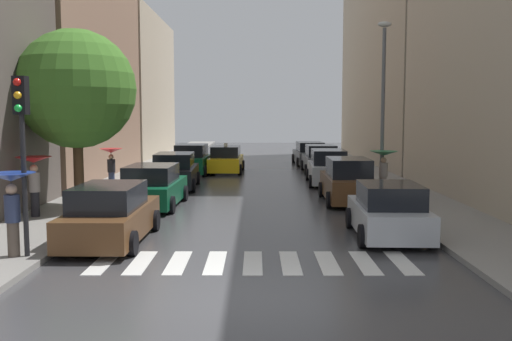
{
  "coord_description": "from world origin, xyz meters",
  "views": [
    {
      "loc": [
        0.08,
        -10.57,
        3.57
      ],
      "look_at": [
        0.09,
        18.46,
        0.67
      ],
      "focal_mm": 39.92,
      "sensor_mm": 36.0,
      "label": 1
    }
  ],
  "objects_px": {
    "parked_car_left_fourth": "(192,160)",
    "parked_car_left_third": "(175,172)",
    "pedestrian_near_tree": "(383,161)",
    "parked_car_right_nearest": "(388,212)",
    "parked_car_left_nearest": "(110,215)",
    "street_tree_left": "(76,89)",
    "parked_car_right_second": "(347,182)",
    "parked_car_left_second": "(152,187)",
    "parked_car_right_fourth": "(320,160)",
    "lamp_post_right": "(383,96)",
    "taxi_midroad": "(226,160)",
    "pedestrian_far_side": "(11,194)",
    "pedestrian_by_kerb": "(34,171)",
    "parked_car_right_third": "(328,168)",
    "parked_car_right_fifth": "(309,154)",
    "pedestrian_foreground": "(111,159)",
    "traffic_light_left_corner": "(21,126)"
  },
  "relations": [
    {
      "from": "pedestrian_near_tree",
      "to": "lamp_post_right",
      "type": "distance_m",
      "value": 2.86
    },
    {
      "from": "taxi_midroad",
      "to": "lamp_post_right",
      "type": "relative_size",
      "value": 0.62
    },
    {
      "from": "parked_car_left_fourth",
      "to": "parked_car_right_nearest",
      "type": "bearing_deg",
      "value": -153.64
    },
    {
      "from": "parked_car_left_fourth",
      "to": "pedestrian_near_tree",
      "type": "xyz_separation_m",
      "value": [
        9.19,
        -9.53,
        0.75
      ]
    },
    {
      "from": "pedestrian_by_kerb",
      "to": "parked_car_left_nearest",
      "type": "bearing_deg",
      "value": -96.99
    },
    {
      "from": "parked_car_right_nearest",
      "to": "pedestrian_near_tree",
      "type": "relative_size",
      "value": 2.2
    },
    {
      "from": "parked_car_left_third",
      "to": "pedestrian_by_kerb",
      "type": "relative_size",
      "value": 2.32
    },
    {
      "from": "parked_car_left_nearest",
      "to": "pedestrian_near_tree",
      "type": "distance_m",
      "value": 12.68
    },
    {
      "from": "parked_car_right_fifth",
      "to": "parked_car_right_fourth",
      "type": "bearing_deg",
      "value": 179.86
    },
    {
      "from": "pedestrian_near_tree",
      "to": "lamp_post_right",
      "type": "xyz_separation_m",
      "value": [
        0.07,
        0.67,
        2.77
      ]
    },
    {
      "from": "parked_car_left_second",
      "to": "parked_car_right_fourth",
      "type": "height_order",
      "value": "parked_car_right_fourth"
    },
    {
      "from": "parked_car_left_third",
      "to": "pedestrian_foreground",
      "type": "distance_m",
      "value": 3.07
    },
    {
      "from": "parked_car_left_second",
      "to": "parked_car_left_third",
      "type": "xyz_separation_m",
      "value": [
        0.08,
        5.52,
        0.03
      ]
    },
    {
      "from": "pedestrian_foreground",
      "to": "lamp_post_right",
      "type": "distance_m",
      "value": 12.53
    },
    {
      "from": "parked_car_left_fourth",
      "to": "parked_car_left_third",
      "type": "bearing_deg",
      "value": -178.24
    },
    {
      "from": "parked_car_left_nearest",
      "to": "parked_car_right_nearest",
      "type": "bearing_deg",
      "value": -84.95
    },
    {
      "from": "parked_car_left_fourth",
      "to": "pedestrian_by_kerb",
      "type": "distance_m",
      "value": 15.2
    },
    {
      "from": "parked_car_left_fourth",
      "to": "parked_car_right_second",
      "type": "height_order",
      "value": "parked_car_right_second"
    },
    {
      "from": "parked_car_left_second",
      "to": "street_tree_left",
      "type": "distance_m",
      "value": 4.56
    },
    {
      "from": "parked_car_left_nearest",
      "to": "street_tree_left",
      "type": "distance_m",
      "value": 6.69
    },
    {
      "from": "parked_car_left_third",
      "to": "parked_car_right_fifth",
      "type": "height_order",
      "value": "parked_car_left_third"
    },
    {
      "from": "taxi_midroad",
      "to": "lamp_post_right",
      "type": "bearing_deg",
      "value": -141.44
    },
    {
      "from": "pedestrian_foreground",
      "to": "pedestrian_by_kerb",
      "type": "height_order",
      "value": "pedestrian_by_kerb"
    },
    {
      "from": "parked_car_right_fourth",
      "to": "lamp_post_right",
      "type": "relative_size",
      "value": 0.59
    },
    {
      "from": "taxi_midroad",
      "to": "parked_car_right_nearest",
      "type": "bearing_deg",
      "value": -161.07
    },
    {
      "from": "taxi_midroad",
      "to": "pedestrian_near_tree",
      "type": "height_order",
      "value": "pedestrian_near_tree"
    },
    {
      "from": "parked_car_right_second",
      "to": "parked_car_right_fifth",
      "type": "bearing_deg",
      "value": 0.54
    },
    {
      "from": "parked_car_left_fourth",
      "to": "parked_car_right_nearest",
      "type": "distance_m",
      "value": 18.95
    },
    {
      "from": "pedestrian_by_kerb",
      "to": "pedestrian_far_side",
      "type": "height_order",
      "value": "pedestrian_far_side"
    },
    {
      "from": "parked_car_left_nearest",
      "to": "pedestrian_far_side",
      "type": "height_order",
      "value": "pedestrian_far_side"
    },
    {
      "from": "parked_car_left_nearest",
      "to": "traffic_light_left_corner",
      "type": "distance_m",
      "value": 3.61
    },
    {
      "from": "pedestrian_near_tree",
      "to": "street_tree_left",
      "type": "xyz_separation_m",
      "value": [
        -11.87,
        -3.39,
        2.87
      ]
    },
    {
      "from": "parked_car_left_nearest",
      "to": "parked_car_right_third",
      "type": "relative_size",
      "value": 0.99
    },
    {
      "from": "parked_car_right_fifth",
      "to": "parked_car_right_nearest",
      "type": "bearing_deg",
      "value": 178.23
    },
    {
      "from": "parked_car_left_third",
      "to": "parked_car_right_second",
      "type": "relative_size",
      "value": 1.03
    },
    {
      "from": "taxi_midroad",
      "to": "traffic_light_left_corner",
      "type": "height_order",
      "value": "traffic_light_left_corner"
    },
    {
      "from": "parked_car_left_second",
      "to": "pedestrian_near_tree",
      "type": "xyz_separation_m",
      "value": [
        9.37,
        2.38,
        0.81
      ]
    },
    {
      "from": "parked_car_left_fourth",
      "to": "parked_car_right_second",
      "type": "relative_size",
      "value": 0.99
    },
    {
      "from": "parked_car_right_third",
      "to": "pedestrian_near_tree",
      "type": "distance_m",
      "value": 5.05
    },
    {
      "from": "parked_car_left_nearest",
      "to": "parked_car_left_second",
      "type": "distance_m",
      "value": 6.04
    },
    {
      "from": "parked_car_left_fourth",
      "to": "street_tree_left",
      "type": "distance_m",
      "value": 13.68
    },
    {
      "from": "pedestrian_by_kerb",
      "to": "pedestrian_far_side",
      "type": "distance_m",
      "value": 5.55
    },
    {
      "from": "pedestrian_far_side",
      "to": "pedestrian_by_kerb",
      "type": "bearing_deg",
      "value": 136.04
    },
    {
      "from": "pedestrian_near_tree",
      "to": "pedestrian_by_kerb",
      "type": "xyz_separation_m",
      "value": [
        -12.78,
        -5.22,
        0.1
      ]
    },
    {
      "from": "parked_car_left_fourth",
      "to": "parked_car_right_fourth",
      "type": "xyz_separation_m",
      "value": [
        7.7,
        0.91,
        -0.04
      ]
    },
    {
      "from": "parked_car_left_fourth",
      "to": "pedestrian_foreground",
      "type": "bearing_deg",
      "value": 161.81
    },
    {
      "from": "parked_car_right_nearest",
      "to": "parked_car_left_nearest",
      "type": "bearing_deg",
      "value": 96.3
    },
    {
      "from": "parked_car_left_nearest",
      "to": "lamp_post_right",
      "type": "bearing_deg",
      "value": -45.53
    },
    {
      "from": "parked_car_left_nearest",
      "to": "taxi_midroad",
      "type": "height_order",
      "value": "taxi_midroad"
    },
    {
      "from": "parked_car_right_fifth",
      "to": "pedestrian_by_kerb",
      "type": "height_order",
      "value": "pedestrian_by_kerb"
    }
  ]
}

